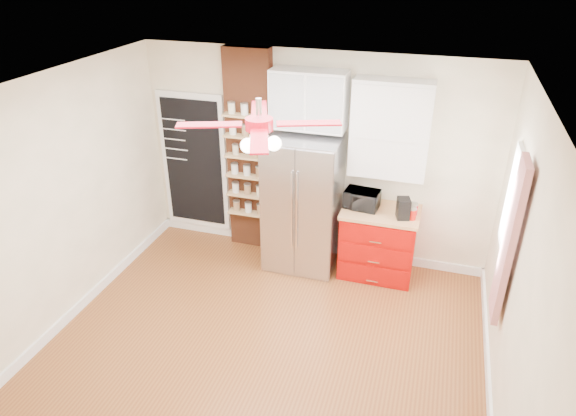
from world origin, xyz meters
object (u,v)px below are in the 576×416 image
(fridge, at_px, (303,204))
(ceiling_fan, at_px, (259,125))
(toaster_oven, at_px, (362,199))
(coffee_maker, at_px, (403,208))
(canister_left, at_px, (412,214))
(pantry_jar_oats, at_px, (235,150))
(red_cabinet, at_px, (378,242))

(fridge, xyz_separation_m, ceiling_fan, (0.05, -1.63, 1.55))
(toaster_oven, xyz_separation_m, coffee_maker, (0.51, -0.12, 0.01))
(toaster_oven, bearing_deg, fridge, -169.25)
(fridge, distance_m, canister_left, 1.34)
(ceiling_fan, bearing_deg, toaster_oven, 68.27)
(toaster_oven, bearing_deg, pantry_jar_oats, -177.40)
(red_cabinet, relative_size, toaster_oven, 2.28)
(ceiling_fan, height_order, coffee_maker, ceiling_fan)
(fridge, xyz_separation_m, pantry_jar_oats, (-0.95, 0.16, 0.56))
(canister_left, bearing_deg, fridge, 177.55)
(ceiling_fan, xyz_separation_m, toaster_oven, (0.67, 1.69, -1.41))
(pantry_jar_oats, bearing_deg, ceiling_fan, -60.80)
(red_cabinet, bearing_deg, fridge, -177.05)
(fridge, bearing_deg, toaster_oven, 4.94)
(fridge, bearing_deg, ceiling_fan, -88.24)
(red_cabinet, xyz_separation_m, pantry_jar_oats, (-1.92, 0.11, 0.98))
(ceiling_fan, distance_m, canister_left, 2.50)
(canister_left, bearing_deg, pantry_jar_oats, 174.67)
(coffee_maker, xyz_separation_m, pantry_jar_oats, (-2.18, 0.21, 0.41))
(fridge, height_order, red_cabinet, fridge)
(ceiling_fan, xyz_separation_m, canister_left, (1.29, 1.57, -1.46))
(toaster_oven, bearing_deg, coffee_maker, -7.13)
(canister_left, bearing_deg, coffee_maker, 178.31)
(coffee_maker, xyz_separation_m, canister_left, (0.11, -0.00, -0.06))
(red_cabinet, bearing_deg, pantry_jar_oats, 176.83)
(toaster_oven, relative_size, pantry_jar_oats, 3.30)
(canister_left, bearing_deg, red_cabinet, 163.83)
(red_cabinet, xyz_separation_m, canister_left, (0.37, -0.11, 0.51))
(red_cabinet, distance_m, pantry_jar_oats, 2.16)
(red_cabinet, relative_size, canister_left, 7.22)
(ceiling_fan, relative_size, canister_left, 10.75)
(canister_left, height_order, pantry_jar_oats, pantry_jar_oats)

